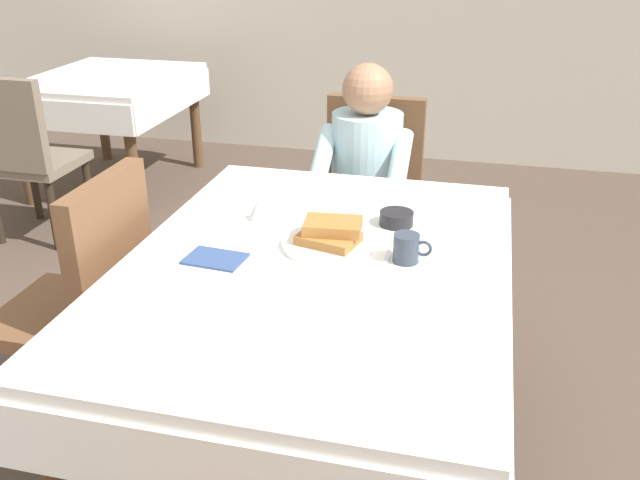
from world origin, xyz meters
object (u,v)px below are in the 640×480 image
object	(u,v)px
spoon_near_edge	(301,297)
chair_diner	(370,189)
breakfast_stack	(331,232)
background_table_far	(110,93)
dining_table_main	(316,286)
background_chair_empty	(22,150)
syrup_pitcher	(259,209)
knife_right_of_plate	(388,255)
plate_breakfast	(327,244)
bowl_butter	(396,218)
fork_left_of_plate	(266,242)
cup_coffee	(407,248)
diner_person	(365,171)
chair_left_side	(89,292)

from	to	relation	value
spoon_near_edge	chair_diner	bearing A→B (deg)	85.06
breakfast_stack	spoon_near_edge	xyz separation A→B (m)	(-0.00, -0.33, -0.04)
spoon_near_edge	background_table_far	distance (m)	3.17
dining_table_main	background_chair_empty	size ratio (longest dim) A/B	1.64
syrup_pitcher	knife_right_of_plate	distance (m)	0.49
plate_breakfast	bowl_butter	world-z (taller)	bowl_butter
knife_right_of_plate	fork_left_of_plate	bearing A→B (deg)	89.36
spoon_near_edge	cup_coffee	bearing A→B (deg)	41.82
syrup_pitcher	knife_right_of_plate	xyz separation A→B (m)	(0.46, -0.17, -0.04)
syrup_pitcher	breakfast_stack	bearing A→B (deg)	-27.81
fork_left_of_plate	background_chair_empty	distance (m)	2.17
chair_diner	dining_table_main	bearing A→B (deg)	91.90
dining_table_main	diner_person	distance (m)	1.01
bowl_butter	fork_left_of_plate	xyz separation A→B (m)	(-0.37, -0.23, -0.02)
chair_left_side	syrup_pitcher	bearing A→B (deg)	-64.79
syrup_pitcher	background_chair_empty	distance (m)	2.02
diner_person	cup_coffee	distance (m)	1.02
chair_left_side	plate_breakfast	size ratio (longest dim) A/B	3.32
dining_table_main	knife_right_of_plate	xyz separation A→B (m)	(0.20, 0.08, 0.09)
diner_person	breakfast_stack	xyz separation A→B (m)	(0.06, -0.91, 0.12)
plate_breakfast	fork_left_of_plate	size ratio (longest dim) A/B	1.56
cup_coffee	syrup_pitcher	xyz separation A→B (m)	(-0.51, 0.19, -0.01)
background_table_far	chair_diner	bearing A→B (deg)	-29.84
bowl_butter	syrup_pitcher	bearing A→B (deg)	-171.65
dining_table_main	bowl_butter	xyz separation A→B (m)	(0.19, 0.31, 0.11)
chair_left_side	syrup_pitcher	world-z (taller)	chair_left_side
diner_person	chair_diner	bearing A→B (deg)	-90.00
spoon_near_edge	breakfast_stack	bearing A→B (deg)	81.92
syrup_pitcher	knife_right_of_plate	size ratio (longest dim) A/B	0.40
fork_left_of_plate	plate_breakfast	bearing A→B (deg)	-90.46
chair_diner	knife_right_of_plate	xyz separation A→B (m)	(0.24, -1.09, 0.21)
background_chair_empty	spoon_near_edge	bearing A→B (deg)	-38.16
chair_left_side	breakfast_stack	world-z (taller)	chair_left_side
background_table_far	knife_right_of_plate	bearing A→B (deg)	-45.52
bowl_butter	knife_right_of_plate	distance (m)	0.23
plate_breakfast	background_table_far	xyz separation A→B (m)	(-1.96, 2.17, -0.13)
bowl_butter	spoon_near_edge	distance (m)	0.57
chair_left_side	background_table_far	xyz separation A→B (m)	(-1.17, 2.26, 0.09)
cup_coffee	background_chair_empty	xyz separation A→B (m)	(-2.20, 1.26, -0.25)
dining_table_main	fork_left_of_plate	xyz separation A→B (m)	(-0.18, 0.08, 0.09)
bowl_butter	background_chair_empty	size ratio (longest dim) A/B	0.12
chair_left_side	bowl_butter	distance (m)	1.04
breakfast_stack	syrup_pitcher	world-z (taller)	breakfast_stack
syrup_pitcher	background_table_far	size ratio (longest dim) A/B	0.07
chair_left_side	bowl_butter	size ratio (longest dim) A/B	8.45
chair_diner	diner_person	size ratio (longest dim) A/B	0.83
syrup_pitcher	fork_left_of_plate	xyz separation A→B (m)	(0.08, -0.17, -0.04)
spoon_near_edge	background_chair_empty	distance (m)	2.50
breakfast_stack	background_table_far	xyz separation A→B (m)	(-1.97, 2.16, -0.16)
chair_left_side	knife_right_of_plate	bearing A→B (deg)	-85.54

